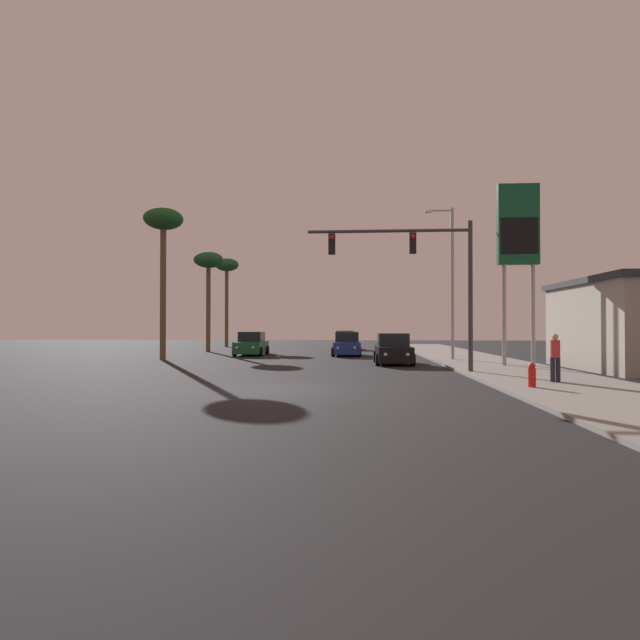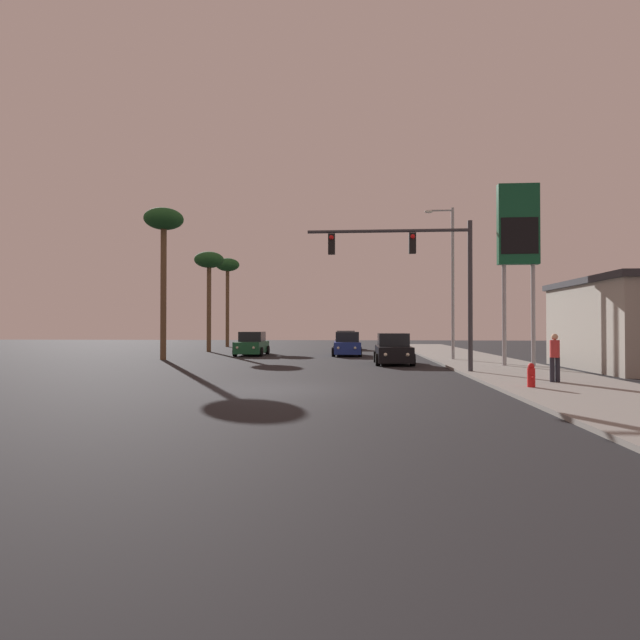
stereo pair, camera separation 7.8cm
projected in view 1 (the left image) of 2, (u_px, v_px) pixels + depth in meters
The scene contains 14 objects.
ground_plane at pixel (279, 390), 16.09m from camera, with size 120.00×120.00×0.00m, color black.
sidewalk_right at pixel (493, 365), 25.44m from camera, with size 5.00×60.00×0.12m.
car_green at pixel (251, 345), 35.54m from camera, with size 2.04×4.32×1.68m.
car_blue at pixel (347, 345), 35.13m from camera, with size 2.04×4.34×1.68m.
car_silver at pixel (345, 341), 45.28m from camera, with size 2.04×4.32×1.68m.
car_black at pixel (393, 350), 27.20m from camera, with size 2.04×4.31×1.68m.
traffic_light_mast at pixel (423, 265), 21.64m from camera, with size 7.14×0.36×6.50m.
street_lamp at pixel (450, 275), 29.61m from camera, with size 1.74×0.24×9.00m.
gas_station_sign at pixel (518, 234), 24.72m from camera, with size 2.00×0.42×9.00m.
fire_hydrant at pixel (532, 375), 15.80m from camera, with size 0.24×0.34×0.76m.
pedestrian_on_sidewalk at pixel (555, 356), 17.25m from camera, with size 0.34×0.32×1.67m.
palm_tree_mid at pixel (208, 265), 40.77m from camera, with size 2.40×2.40×8.19m.
palm_tree_far at pixel (227, 270), 50.82m from camera, with size 2.40×2.40×9.04m.
palm_tree_near at pixel (163, 228), 30.80m from camera, with size 2.40×2.40×9.38m.
Camera 1 is at (2.38, -16.00, 2.03)m, focal length 28.00 mm.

